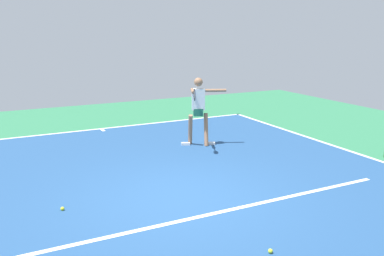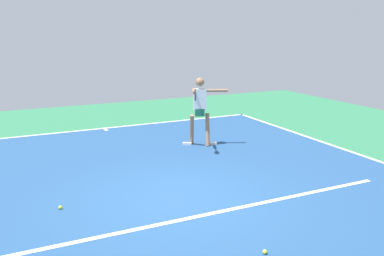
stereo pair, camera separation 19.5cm
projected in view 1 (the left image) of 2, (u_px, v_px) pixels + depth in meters
name	position (u px, v px, depth m)	size (l,w,h in m)	color
ground_plane	(183.00, 197.00, 7.60)	(21.12, 21.12, 0.00)	#2D754C
court_surface	(183.00, 197.00, 7.60)	(10.34, 12.25, 0.00)	navy
court_line_baseline_near	(101.00, 129.00, 12.89)	(10.34, 0.10, 0.01)	white
court_line_sideline_left	(375.00, 159.00, 9.82)	(0.10, 12.25, 0.01)	white
court_line_service	(205.00, 215.00, 6.85)	(7.76, 0.10, 0.01)	white
court_line_centre_mark	(103.00, 130.00, 12.72)	(0.10, 0.30, 0.01)	white
tennis_player	(199.00, 107.00, 10.80)	(1.27, 1.20, 1.84)	#9E7051
tennis_ball_by_baseline	(62.00, 209.00, 7.04)	(0.07, 0.07, 0.07)	yellow
tennis_ball_near_service_line	(270.00, 251.00, 5.69)	(0.07, 0.07, 0.07)	#CCE033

